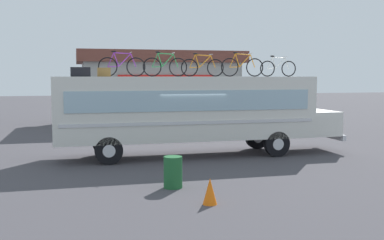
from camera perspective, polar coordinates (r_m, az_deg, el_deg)
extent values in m
plane|color=#423F44|center=(18.05, -0.70, -4.53)|extent=(120.00, 120.00, 0.00)
cube|color=silver|center=(17.81, -0.70, 1.57)|extent=(10.03, 2.31, 2.43)
cube|color=silver|center=(19.98, 15.27, -0.26)|extent=(1.29, 2.12, 0.99)
cube|color=#99B7C6|center=(16.66, 0.25, 2.44)|extent=(9.23, 0.04, 0.76)
cube|color=#99B7C6|center=(18.93, -1.54, 2.80)|extent=(9.23, 0.04, 0.76)
cube|color=silver|center=(16.72, 0.25, -0.36)|extent=(9.63, 0.03, 0.12)
cube|color=silver|center=(18.99, -1.54, 0.34)|extent=(9.63, 0.03, 0.12)
cube|color=silver|center=(20.40, 16.95, -1.82)|extent=(0.16, 2.19, 0.24)
cylinder|color=black|center=(18.14, 10.61, -2.97)|extent=(1.00, 0.28, 1.00)
cylinder|color=silver|center=(18.14, 10.61, -2.97)|extent=(0.45, 0.30, 0.45)
cylinder|color=black|center=(19.98, 8.15, -2.15)|extent=(1.00, 0.28, 1.00)
cylinder|color=silver|center=(19.98, 8.15, -2.15)|extent=(0.45, 0.30, 0.45)
cylinder|color=black|center=(16.50, -10.42, -3.80)|extent=(1.00, 0.28, 1.00)
cylinder|color=silver|center=(16.50, -10.42, -3.80)|extent=(0.45, 0.30, 0.45)
cylinder|color=black|center=(18.50, -10.86, -2.81)|extent=(1.00, 0.28, 1.00)
cylinder|color=silver|center=(18.50, -10.86, -2.81)|extent=(0.45, 0.30, 0.45)
cube|color=black|center=(17.00, -13.84, 5.89)|extent=(0.70, 0.51, 0.34)
cube|color=olive|center=(17.49, -11.02, 5.92)|extent=(0.47, 0.52, 0.33)
torus|color=black|center=(17.37, -10.54, 6.59)|extent=(0.73, 0.04, 0.73)
torus|color=black|center=(17.48, -7.06, 6.63)|extent=(0.73, 0.04, 0.73)
cylinder|color=purple|center=(17.41, -9.50, 7.51)|extent=(0.20, 0.04, 0.52)
cylinder|color=purple|center=(17.44, -8.46, 7.47)|extent=(0.49, 0.04, 0.50)
cylinder|color=purple|center=(17.44, -8.75, 8.30)|extent=(0.64, 0.04, 0.07)
cylinder|color=purple|center=(17.39, -9.87, 6.63)|extent=(0.40, 0.03, 0.05)
cylinder|color=purple|center=(17.39, -10.17, 7.47)|extent=(0.26, 0.03, 0.54)
cylinder|color=purple|center=(17.47, -7.38, 7.44)|extent=(0.22, 0.03, 0.51)
cylinder|color=silver|center=(17.47, -7.71, 8.42)|extent=(0.03, 0.44, 0.03)
ellipsoid|color=black|center=(17.41, -9.80, 8.48)|extent=(0.20, 0.08, 0.06)
torus|color=black|center=(17.32, -5.03, 6.65)|extent=(0.72, 0.04, 0.72)
torus|color=black|center=(17.51, -1.76, 6.65)|extent=(0.72, 0.04, 0.72)
cylinder|color=green|center=(17.38, -4.05, 7.54)|extent=(0.19, 0.04, 0.51)
cylinder|color=green|center=(17.44, -3.06, 7.49)|extent=(0.47, 0.04, 0.49)
cylinder|color=green|center=(17.43, -3.33, 8.31)|extent=(0.60, 0.04, 0.07)
cylinder|color=green|center=(17.35, -4.40, 6.68)|extent=(0.38, 0.03, 0.05)
cylinder|color=green|center=(17.35, -4.67, 7.51)|extent=(0.25, 0.03, 0.53)
cylinder|color=green|center=(17.50, -2.06, 7.45)|extent=(0.21, 0.03, 0.50)
cylinder|color=silver|center=(17.49, -2.35, 8.42)|extent=(0.03, 0.44, 0.03)
ellipsoid|color=black|center=(17.38, -4.32, 8.50)|extent=(0.20, 0.08, 0.06)
torus|color=black|center=(17.81, -0.31, 6.59)|extent=(0.69, 0.04, 0.69)
torus|color=black|center=(18.10, 2.95, 6.57)|extent=(0.69, 0.04, 0.69)
cylinder|color=orange|center=(17.90, 0.68, 7.43)|extent=(0.20, 0.04, 0.49)
cylinder|color=orange|center=(17.98, 1.66, 7.36)|extent=(0.49, 0.04, 0.48)
cylinder|color=orange|center=(17.97, 1.40, 8.14)|extent=(0.63, 0.04, 0.07)
cylinder|color=orange|center=(17.86, 0.31, 6.62)|extent=(0.40, 0.03, 0.05)
cylinder|color=orange|center=(17.85, 0.05, 7.40)|extent=(0.26, 0.03, 0.51)
cylinder|color=orange|center=(18.07, 2.66, 7.32)|extent=(0.22, 0.03, 0.48)
cylinder|color=silver|center=(18.06, 2.38, 8.23)|extent=(0.03, 0.44, 0.03)
ellipsoid|color=black|center=(17.89, 0.41, 8.33)|extent=(0.20, 0.08, 0.06)
torus|color=black|center=(18.28, 4.77, 6.62)|extent=(0.74, 0.04, 0.74)
torus|color=black|center=(18.65, 7.89, 6.57)|extent=(0.74, 0.04, 0.74)
cylinder|color=orange|center=(18.39, 5.73, 7.48)|extent=(0.21, 0.04, 0.53)
cylinder|color=orange|center=(18.50, 6.67, 7.40)|extent=(0.50, 0.04, 0.51)
cylinder|color=orange|center=(18.48, 6.42, 8.21)|extent=(0.64, 0.04, 0.07)
cylinder|color=orange|center=(18.34, 5.37, 6.64)|extent=(0.41, 0.03, 0.05)
cylinder|color=orange|center=(18.32, 5.12, 7.46)|extent=(0.26, 0.03, 0.55)
cylinder|color=orange|center=(18.62, 7.62, 7.35)|extent=(0.22, 0.03, 0.52)
cylinder|color=silver|center=(18.60, 7.36, 8.29)|extent=(0.03, 0.44, 0.03)
ellipsoid|color=black|center=(18.38, 5.48, 8.42)|extent=(0.20, 0.08, 0.06)
torus|color=black|center=(19.04, 9.46, 6.39)|extent=(0.65, 0.04, 0.65)
torus|color=black|center=(19.44, 12.05, 6.32)|extent=(0.65, 0.04, 0.65)
cylinder|color=white|center=(19.16, 10.27, 7.11)|extent=(0.19, 0.04, 0.46)
cylinder|color=white|center=(19.28, 11.04, 7.04)|extent=(0.45, 0.04, 0.45)
cylinder|color=white|center=(19.26, 10.85, 7.72)|extent=(0.57, 0.04, 0.07)
cylinder|color=white|center=(19.11, 9.97, 6.41)|extent=(0.36, 0.03, 0.05)
cylinder|color=white|center=(19.08, 9.77, 7.09)|extent=(0.24, 0.03, 0.48)
cylinder|color=white|center=(19.41, 11.84, 6.98)|extent=(0.20, 0.03, 0.45)
cylinder|color=silver|center=(19.38, 11.62, 7.79)|extent=(0.03, 0.44, 0.03)
ellipsoid|color=black|center=(19.14, 10.07, 7.91)|extent=(0.20, 0.08, 0.06)
cube|color=#9E9E99|center=(30.98, -4.36, 3.38)|extent=(9.83, 6.27, 4.01)
cube|color=brown|center=(30.98, -4.39, 7.77)|extent=(10.62, 6.77, 0.73)
cube|color=red|center=(27.78, -3.20, 4.97)|extent=(5.90, 0.16, 0.70)
cylinder|color=#1E592D|center=(12.90, -2.41, -6.57)|extent=(0.53, 0.53, 0.90)
cone|color=orange|center=(11.30, 2.27, -8.94)|extent=(0.36, 0.36, 0.66)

